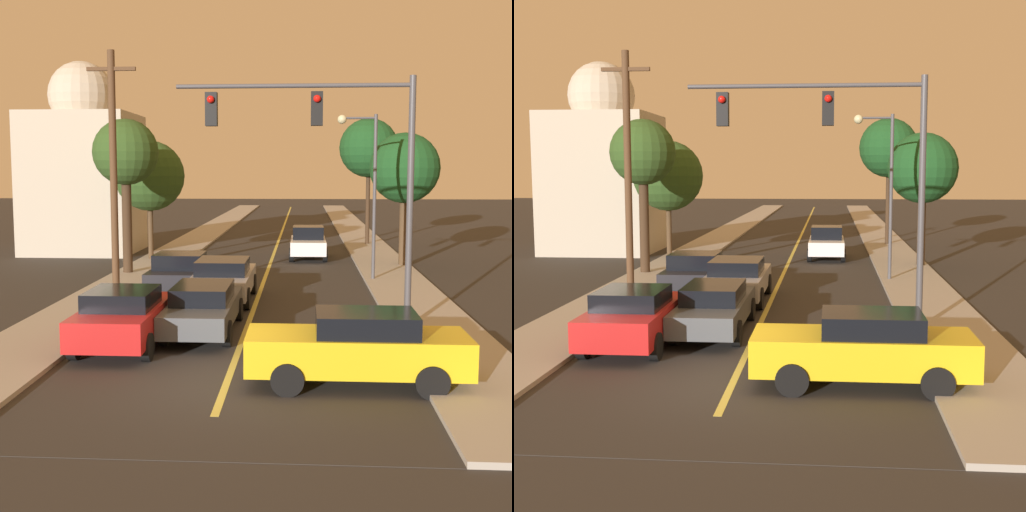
% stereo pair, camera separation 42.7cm
% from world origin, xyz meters
% --- Properties ---
extents(ground_plane, '(200.00, 200.00, 0.00)m').
position_xyz_m(ground_plane, '(0.00, 0.00, 0.00)').
color(ground_plane, '#2D2B28').
extents(road_surface, '(8.12, 80.00, 0.01)m').
position_xyz_m(road_surface, '(0.00, 36.00, 0.01)').
color(road_surface, '#2D2B28').
rests_on(road_surface, ground).
extents(sidewalk_left, '(2.50, 80.00, 0.12)m').
position_xyz_m(sidewalk_left, '(-5.31, 36.00, 0.06)').
color(sidewalk_left, '#9E998E').
rests_on(sidewalk_left, ground).
extents(sidewalk_right, '(2.50, 80.00, 0.12)m').
position_xyz_m(sidewalk_right, '(5.31, 36.00, 0.06)').
color(sidewalk_right, '#9E998E').
rests_on(sidewalk_right, ground).
extents(car_near_lane_front, '(1.84, 5.16, 1.37)m').
position_xyz_m(car_near_lane_front, '(-1.14, 4.76, 0.73)').
color(car_near_lane_front, '#474C51').
rests_on(car_near_lane_front, ground).
extents(car_near_lane_second, '(2.03, 4.83, 1.47)m').
position_xyz_m(car_near_lane_second, '(-1.14, 9.54, 0.78)').
color(car_near_lane_second, '#A5A8B2').
rests_on(car_near_lane_second, ground).
extents(car_outer_lane_front, '(1.96, 4.33, 1.50)m').
position_xyz_m(car_outer_lane_front, '(-2.92, 3.01, 0.79)').
color(car_outer_lane_front, red).
rests_on(car_outer_lane_front, ground).
extents(car_outer_lane_second, '(2.10, 4.10, 1.45)m').
position_xyz_m(car_outer_lane_second, '(-2.92, 11.34, 0.74)').
color(car_outer_lane_second, black).
rests_on(car_outer_lane_second, ground).
extents(car_far_oncoming, '(1.87, 4.11, 1.66)m').
position_xyz_m(car_far_oncoming, '(1.83, 21.65, 0.83)').
color(car_far_oncoming, white).
rests_on(car_far_oncoming, ground).
extents(car_crossing_right, '(4.56, 1.86, 1.56)m').
position_xyz_m(car_crossing_right, '(2.74, 0.13, 0.81)').
color(car_crossing_right, gold).
rests_on(car_crossing_right, ground).
extents(traffic_signal_mast, '(6.44, 0.42, 6.84)m').
position_xyz_m(traffic_signal_mast, '(2.43, 5.15, 5.07)').
color(traffic_signal_mast, '#47474C').
rests_on(traffic_signal_mast, ground).
extents(streetlamp_right, '(1.58, 0.36, 6.55)m').
position_xyz_m(streetlamp_right, '(4.04, 14.38, 4.35)').
color(streetlamp_right, '#47474C').
rests_on(streetlamp_right, ground).
extents(utility_pole_left, '(1.60, 0.24, 8.19)m').
position_xyz_m(utility_pole_left, '(-4.66, 8.79, 4.38)').
color(utility_pole_left, '#513823').
rests_on(utility_pole_left, ground).
extents(tree_left_near, '(2.78, 2.78, 6.50)m').
position_xyz_m(tree_left_near, '(-5.93, 15.49, 5.14)').
color(tree_left_near, '#3D2B1C').
rests_on(tree_left_near, ground).
extents(tree_left_far, '(3.43, 3.43, 5.80)m').
position_xyz_m(tree_left_far, '(-5.95, 20.23, 4.19)').
color(tree_left_far, '#4C3823').
rests_on(tree_left_far, ground).
extents(tree_right_near, '(3.22, 3.22, 6.07)m').
position_xyz_m(tree_right_near, '(6.18, 18.81, 4.54)').
color(tree_right_near, '#4C3823').
rests_on(tree_right_near, ground).
extents(tree_right_far, '(3.47, 3.47, 7.41)m').
position_xyz_m(tree_right_far, '(5.39, 28.44, 5.77)').
color(tree_right_far, '#3D2B1C').
rests_on(tree_right_far, ground).
extents(domed_building_left, '(5.69, 5.69, 10.28)m').
position_xyz_m(domed_building_left, '(-10.40, 23.97, 4.51)').
color(domed_building_left, '#BCB29E').
rests_on(domed_building_left, ground).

